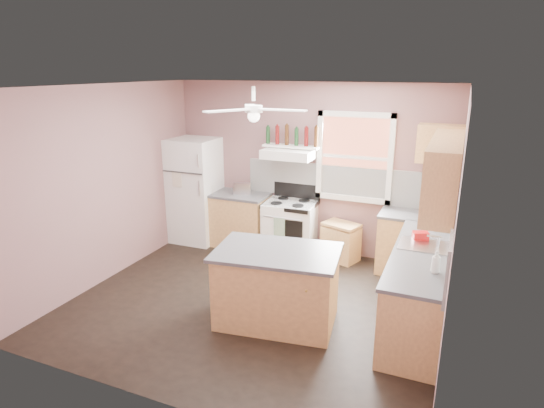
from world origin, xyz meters
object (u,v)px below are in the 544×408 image
at_px(toaster, 242,189).
at_px(cart, 341,243).
at_px(island, 277,288).
at_px(stove, 290,228).
at_px(refrigerator, 195,190).

relative_size(toaster, cart, 0.52).
bearing_deg(island, toaster, 117.78).
bearing_deg(cart, stove, -156.55).
xyz_separation_m(stove, island, (0.59, -1.99, 0.00)).
bearing_deg(cart, toaster, -159.79).
height_order(stove, island, same).
relative_size(stove, cart, 1.60).
bearing_deg(toaster, refrigerator, 163.56).
height_order(refrigerator, island, refrigerator).
bearing_deg(stove, toaster, 172.90).
bearing_deg(refrigerator, cart, 0.90).
xyz_separation_m(cart, island, (-0.23, -2.06, 0.16)).
xyz_separation_m(toaster, stove, (0.86, -0.03, -0.56)).
distance_m(refrigerator, stove, 1.78).
height_order(cart, island, island).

